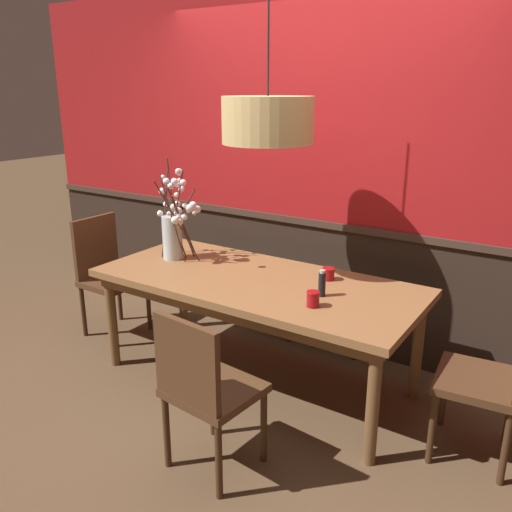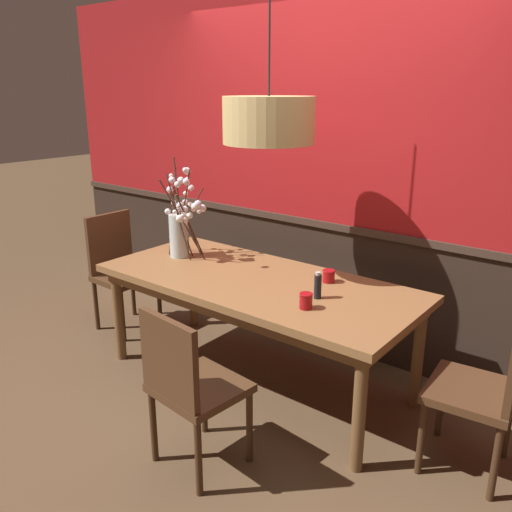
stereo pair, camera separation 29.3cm
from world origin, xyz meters
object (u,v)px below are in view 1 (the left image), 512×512
object	(u,v)px
pendant_lamp	(268,120)
chair_far_side_left	(286,264)
dining_table	(256,290)
chair_head_west_end	(107,270)
candle_holder_nearer_edge	(313,299)
candle_holder_nearer_center	(328,274)
chair_head_east_end	(495,371)
chair_near_side_right	(204,386)
chair_far_side_right	(350,280)
vase_with_blossoms	(174,229)
condiment_bottle	(322,284)

from	to	relation	value
pendant_lamp	chair_far_side_left	bearing A→B (deg)	110.94
dining_table	chair_head_west_end	size ratio (longest dim) A/B	2.24
dining_table	candle_holder_nearer_edge	size ratio (longest dim) A/B	23.34
dining_table	candle_holder_nearer_center	bearing A→B (deg)	31.15
chair_far_side_left	chair_head_east_end	bearing A→B (deg)	-26.26
chair_near_side_right	pendant_lamp	bearing A→B (deg)	104.62
chair_near_side_right	chair_far_side_left	xyz separation A→B (m)	(-0.56, 1.78, 0.04)
chair_head_west_end	chair_far_side_left	bearing A→B (deg)	37.15
dining_table	chair_far_side_left	bearing A→B (deg)	107.47
candle_holder_nearer_edge	pendant_lamp	bearing A→B (deg)	148.76
candle_holder_nearer_center	pendant_lamp	xyz separation A→B (m)	(-0.38, -0.14, 0.95)
chair_far_side_right	vase_with_blossoms	world-z (taller)	vase_with_blossoms
chair_near_side_right	pendant_lamp	world-z (taller)	pendant_lamp
chair_far_side_right	chair_far_side_left	distance (m)	0.56
vase_with_blossoms	chair_head_east_end	bearing A→B (deg)	-0.65
dining_table	candle_holder_nearer_edge	bearing A→B (deg)	-21.53
chair_far_side_right	candle_holder_nearer_center	world-z (taller)	chair_far_side_right
chair_head_east_end	candle_holder_nearer_edge	xyz separation A→B (m)	(-0.96, -0.22, 0.26)
chair_head_east_end	chair_head_west_end	world-z (taller)	chair_head_west_end
chair_head_west_end	candle_holder_nearer_center	bearing A→B (deg)	7.54
chair_near_side_right	pendant_lamp	xyz separation A→B (m)	(-0.26, 1.00, 1.23)
condiment_bottle	chair_head_east_end	bearing A→B (deg)	2.68
candle_holder_nearer_center	chair_near_side_right	bearing A→B (deg)	-95.77
candle_holder_nearer_edge	pendant_lamp	size ratio (longest dim) A/B	0.09
chair_head_east_end	candle_holder_nearer_edge	bearing A→B (deg)	-167.24
chair_head_west_end	pendant_lamp	size ratio (longest dim) A/B	0.89
candle_holder_nearer_edge	chair_far_side_right	bearing A→B (deg)	102.08
candle_holder_nearer_edge	vase_with_blossoms	bearing A→B (deg)	169.00
chair_far_side_left	candle_holder_nearer_edge	xyz separation A→B (m)	(0.79, -1.08, 0.24)
chair_near_side_right	chair_head_east_end	world-z (taller)	chair_head_east_end
dining_table	chair_near_side_right	bearing A→B (deg)	-72.59
chair_near_side_right	candle_holder_nearer_edge	size ratio (longest dim) A/B	9.81
chair_far_side_right	candle_holder_nearer_center	bearing A→B (deg)	-80.03
chair_far_side_right	pendant_lamp	size ratio (longest dim) A/B	0.84
vase_with_blossoms	condiment_bottle	world-z (taller)	vase_with_blossoms
chair_near_side_right	pendant_lamp	distance (m)	1.61
condiment_bottle	chair_head_west_end	bearing A→B (deg)	179.01
chair_head_west_end	vase_with_blossoms	xyz separation A→B (m)	(0.71, 0.04, 0.44)
dining_table	chair_far_side_left	distance (m)	0.92
chair_far_side_right	pendant_lamp	bearing A→B (deg)	-108.33
dining_table	vase_with_blossoms	xyz separation A→B (m)	(-0.72, 0.04, 0.31)
chair_far_side_right	pendant_lamp	distance (m)	1.48
chair_head_west_end	vase_with_blossoms	size ratio (longest dim) A/B	1.29
dining_table	vase_with_blossoms	size ratio (longest dim) A/B	2.90
chair_head_west_end	pendant_lamp	distance (m)	1.89
dining_table	pendant_lamp	bearing A→B (deg)	76.82
chair_far_side_left	candle_holder_nearer_edge	distance (m)	1.36
condiment_bottle	pendant_lamp	xyz separation A→B (m)	(-0.47, 0.13, 0.92)
dining_table	chair_far_side_right	distance (m)	0.95
candle_holder_nearer_edge	chair_near_side_right	bearing A→B (deg)	-108.66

